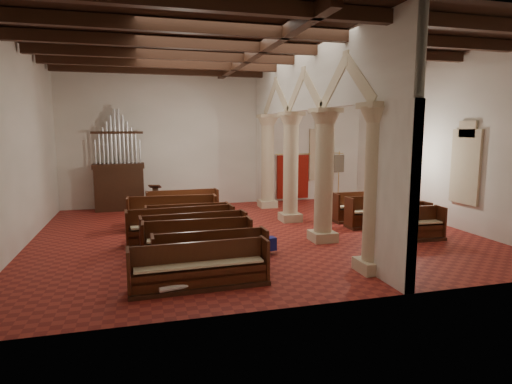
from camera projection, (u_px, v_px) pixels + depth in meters
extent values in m
plane|color=maroon|center=(254.00, 233.00, 14.31)|extent=(14.00, 14.00, 0.00)
plane|color=black|center=(254.00, 47.00, 13.42)|extent=(14.00, 14.00, 0.00)
cube|color=white|center=(221.00, 139.00, 19.59)|extent=(14.00, 0.02, 6.00)
cube|color=white|center=(335.00, 153.00, 8.13)|extent=(14.00, 0.02, 6.00)
cube|color=white|center=(15.00, 145.00, 12.06)|extent=(0.02, 12.00, 6.00)
cube|color=white|center=(439.00, 141.00, 15.67)|extent=(0.02, 12.00, 6.00)
cube|color=#C6B993|center=(373.00, 265.00, 10.45)|extent=(0.75, 0.75, 0.30)
cylinder|color=#C6B993|center=(376.00, 193.00, 10.19)|extent=(0.56, 0.56, 3.30)
cube|color=#C6B993|center=(323.00, 236.00, 13.32)|extent=(0.75, 0.75, 0.30)
cylinder|color=#C6B993|center=(324.00, 179.00, 13.05)|extent=(0.56, 0.56, 3.30)
cube|color=#C6B993|center=(290.00, 217.00, 16.18)|extent=(0.75, 0.75, 0.30)
cylinder|color=#C6B993|center=(291.00, 170.00, 15.92)|extent=(0.56, 0.56, 3.30)
cube|color=#C6B993|center=(267.00, 204.00, 19.04)|extent=(0.75, 0.75, 0.30)
cylinder|color=#C6B993|center=(268.00, 163.00, 18.78)|extent=(0.56, 0.56, 3.30)
cube|color=white|center=(307.00, 80.00, 14.03)|extent=(0.25, 11.90, 1.93)
cube|color=#32715E|center=(466.00, 167.00, 14.35)|extent=(0.03, 1.00, 2.20)
cube|color=#32715E|center=(398.00, 159.00, 18.17)|extent=(0.03, 1.00, 2.20)
cube|color=#32715E|center=(321.00, 155.00, 20.98)|extent=(1.00, 0.03, 2.20)
cube|color=#321A10|center=(120.00, 189.00, 18.26)|extent=(2.00, 0.80, 1.80)
cube|color=#321A10|center=(119.00, 166.00, 18.12)|extent=(2.10, 0.85, 0.20)
cube|color=#322310|center=(156.00, 210.00, 18.11)|extent=(0.52, 0.52, 0.09)
cube|color=#322310|center=(156.00, 199.00, 18.05)|extent=(0.26, 0.26, 1.02)
cube|color=#322310|center=(155.00, 186.00, 17.89)|extent=(0.55, 0.49, 0.18)
cube|color=maroon|center=(293.00, 177.00, 20.69)|extent=(1.60, 0.06, 2.10)
cylinder|color=gold|center=(293.00, 154.00, 20.51)|extent=(1.80, 0.04, 0.04)
cone|color=#321A10|center=(338.00, 199.00, 20.94)|extent=(0.36, 0.36, 0.12)
cylinder|color=gold|center=(339.00, 176.00, 20.78)|extent=(0.04, 0.04, 2.39)
cylinder|color=gold|center=(339.00, 153.00, 20.62)|extent=(0.11, 0.69, 0.03)
cube|color=navy|center=(339.00, 164.00, 20.67)|extent=(0.55, 0.08, 0.85)
cube|color=navy|center=(245.00, 264.00, 10.26)|extent=(0.35, 0.32, 0.29)
cube|color=navy|center=(269.00, 244.00, 11.94)|extent=(0.39, 0.33, 0.36)
cube|color=navy|center=(206.00, 235.00, 12.87)|extent=(0.37, 0.31, 0.37)
cylinder|color=white|center=(186.00, 286.00, 9.09)|extent=(1.14, 0.37, 0.11)
cylinder|color=white|center=(161.00, 274.00, 9.84)|extent=(0.99, 0.13, 0.10)
cube|color=#321A10|center=(200.00, 286.00, 9.38)|extent=(3.08, 0.78, 0.10)
cube|color=#3F240D|center=(200.00, 275.00, 9.30)|extent=(2.92, 0.49, 0.43)
cube|color=#3F240D|center=(199.00, 262.00, 9.47)|extent=(2.91, 0.18, 0.90)
cube|color=#3F240D|center=(128.00, 269.00, 8.94)|extent=(0.09, 0.57, 0.90)
cube|color=#3F240D|center=(265.00, 258.00, 9.71)|extent=(0.09, 0.57, 0.90)
cube|color=beige|center=(200.00, 265.00, 9.26)|extent=(2.81, 0.45, 0.05)
cube|color=#321A10|center=(211.00, 272.00, 10.26)|extent=(2.77, 0.74, 0.10)
cube|color=#411F0E|center=(211.00, 262.00, 10.17)|extent=(2.61, 0.45, 0.44)
cube|color=#411F0E|center=(210.00, 249.00, 10.35)|extent=(2.60, 0.12, 0.94)
cube|color=#411F0E|center=(153.00, 256.00, 9.85)|extent=(0.08, 0.59, 0.94)
cube|color=#411F0E|center=(265.00, 247.00, 10.55)|extent=(0.08, 0.59, 0.94)
cube|color=beige|center=(211.00, 252.00, 10.13)|extent=(2.50, 0.40, 0.05)
cube|color=#321A10|center=(198.00, 257.00, 11.51)|extent=(2.93, 0.80, 0.10)
cube|color=#3E210D|center=(198.00, 247.00, 11.42)|extent=(2.77, 0.49, 0.45)
cube|color=#3E210D|center=(197.00, 236.00, 11.61)|extent=(2.75, 0.17, 0.95)
cube|color=#3E210D|center=(143.00, 241.00, 11.09)|extent=(0.09, 0.60, 0.95)
cube|color=#3E210D|center=(249.00, 234.00, 11.82)|extent=(0.09, 0.60, 0.95)
cube|color=beige|center=(198.00, 238.00, 11.39)|extent=(2.65, 0.45, 0.05)
cube|color=#321A10|center=(195.00, 249.00, 12.26)|extent=(3.05, 0.89, 0.10)
cube|color=#3C1F0D|center=(195.00, 240.00, 12.18)|extent=(2.89, 0.58, 0.46)
cube|color=#3C1F0D|center=(194.00, 229.00, 12.36)|extent=(2.87, 0.25, 0.97)
cube|color=#3C1F0D|center=(141.00, 234.00, 11.83)|extent=(0.11, 0.61, 0.97)
cube|color=#3C1F0D|center=(244.00, 227.00, 12.59)|extent=(0.11, 0.61, 0.97)
cube|color=beige|center=(195.00, 231.00, 12.14)|extent=(2.77, 0.53, 0.05)
cube|color=#321A10|center=(182.00, 241.00, 13.10)|extent=(3.29, 0.93, 0.10)
cube|color=#3F280D|center=(182.00, 232.00, 13.01)|extent=(3.12, 0.61, 0.46)
cube|color=#3F280D|center=(181.00, 223.00, 13.20)|extent=(3.10, 0.27, 0.97)
cube|color=#3F280D|center=(127.00, 227.00, 12.63)|extent=(0.11, 0.62, 0.97)
cube|color=#3F280D|center=(232.00, 221.00, 13.45)|extent=(0.11, 0.62, 0.97)
cube|color=beige|center=(181.00, 224.00, 12.97)|extent=(3.00, 0.56, 0.05)
cube|color=#321A10|center=(188.00, 233.00, 14.16)|extent=(2.76, 0.68, 0.09)
cube|color=#492F0F|center=(188.00, 225.00, 14.08)|extent=(2.61, 0.40, 0.43)
cube|color=#492F0F|center=(187.00, 217.00, 14.25)|extent=(2.60, 0.09, 0.90)
cube|color=#492F0F|center=(146.00, 220.00, 13.76)|extent=(0.07, 0.57, 0.90)
cube|color=#492F0F|center=(228.00, 216.00, 14.45)|extent=(0.07, 0.57, 0.90)
cube|color=beige|center=(188.00, 218.00, 14.04)|extent=(2.50, 0.36, 0.05)
cube|color=#321A10|center=(173.00, 227.00, 14.96)|extent=(3.08, 0.90, 0.11)
cube|color=#40270D|center=(173.00, 219.00, 14.86)|extent=(2.91, 0.57, 0.49)
cube|color=#40270D|center=(172.00, 210.00, 15.06)|extent=(2.89, 0.21, 1.03)
cube|color=#40270D|center=(128.00, 213.00, 14.51)|extent=(0.11, 0.66, 1.03)
cube|color=#40270D|center=(215.00, 209.00, 15.28)|extent=(0.11, 0.66, 1.03)
cube|color=beige|center=(173.00, 211.00, 14.82)|extent=(2.79, 0.52, 0.05)
cube|color=#321A10|center=(172.00, 222.00, 15.78)|extent=(2.53, 0.66, 0.09)
cube|color=#44190E|center=(172.00, 216.00, 15.70)|extent=(2.37, 0.38, 0.42)
cube|color=#44190E|center=(171.00, 208.00, 15.87)|extent=(2.37, 0.07, 0.88)
cube|color=#44190E|center=(137.00, 211.00, 15.41)|extent=(0.07, 0.56, 0.88)
cube|color=#44190E|center=(204.00, 207.00, 16.04)|extent=(0.07, 0.56, 0.88)
cube|color=beige|center=(171.00, 209.00, 15.66)|extent=(2.28, 0.34, 0.05)
cube|color=#321A10|center=(183.00, 216.00, 16.93)|extent=(2.83, 0.82, 0.10)
cube|color=#45250E|center=(183.00, 209.00, 16.84)|extent=(2.66, 0.51, 0.45)
cube|color=#45250E|center=(182.00, 202.00, 17.02)|extent=(2.65, 0.18, 0.96)
cube|color=#45250E|center=(147.00, 204.00, 16.52)|extent=(0.10, 0.61, 0.96)
cube|color=#45250E|center=(217.00, 201.00, 17.22)|extent=(0.10, 0.61, 0.96)
cube|color=beige|center=(183.00, 203.00, 16.80)|extent=(2.56, 0.47, 0.05)
cube|color=#321A10|center=(415.00, 238.00, 13.45)|extent=(1.84, 0.77, 0.10)
cube|color=#45220E|center=(416.00, 230.00, 13.36)|extent=(1.68, 0.46, 0.45)
cube|color=#45220E|center=(412.00, 221.00, 13.54)|extent=(1.67, 0.14, 0.94)
cube|color=#45220E|center=(391.00, 224.00, 13.17)|extent=(0.09, 0.60, 0.94)
cube|color=#45220E|center=(439.00, 220.00, 13.62)|extent=(0.09, 0.60, 0.94)
cube|color=beige|center=(417.00, 222.00, 13.32)|extent=(1.61, 0.42, 0.05)
cube|color=#321A10|center=(404.00, 231.00, 14.46)|extent=(1.88, 0.75, 0.09)
cube|color=#3F230D|center=(405.00, 223.00, 14.38)|extent=(1.71, 0.46, 0.42)
cube|color=#3F230D|center=(402.00, 215.00, 14.55)|extent=(1.70, 0.15, 0.90)
cube|color=#3F230D|center=(381.00, 218.00, 14.18)|extent=(0.09, 0.57, 0.90)
cube|color=#3F230D|center=(427.00, 215.00, 14.64)|extent=(0.09, 0.57, 0.90)
cube|color=beige|center=(405.00, 216.00, 14.35)|extent=(1.64, 0.42, 0.05)
cube|color=#321A10|center=(373.00, 225.00, 15.20)|extent=(1.95, 0.76, 0.10)
cube|color=#4A2F10|center=(374.00, 218.00, 15.11)|extent=(1.79, 0.44, 0.47)
cube|color=#4A2F10|center=(371.00, 209.00, 15.30)|extent=(1.79, 0.10, 0.99)
cube|color=#4A2F10|center=(349.00, 212.00, 14.90)|extent=(0.08, 0.63, 0.99)
cube|color=#4A2F10|center=(396.00, 209.00, 15.38)|extent=(0.08, 0.63, 0.99)
cube|color=beige|center=(374.00, 211.00, 15.07)|extent=(1.72, 0.40, 0.05)
cube|color=#321A10|center=(358.00, 220.00, 16.14)|extent=(1.97, 0.73, 0.10)
cube|color=#482D0F|center=(359.00, 213.00, 16.05)|extent=(1.82, 0.42, 0.47)
cube|color=#482D0F|center=(356.00, 205.00, 16.24)|extent=(1.82, 0.08, 0.99)
cube|color=#482D0F|center=(335.00, 207.00, 15.84)|extent=(0.07, 0.63, 0.99)
cube|color=#482D0F|center=(381.00, 204.00, 16.33)|extent=(0.07, 0.63, 0.99)
cube|color=beige|center=(359.00, 206.00, 16.01)|extent=(1.75, 0.38, 0.05)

